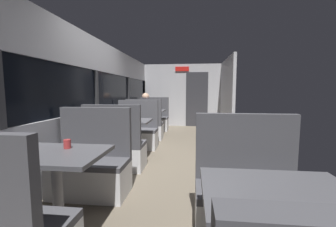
# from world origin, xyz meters

# --- Properties ---
(ground_plane) EXTENTS (3.30, 9.20, 0.02)m
(ground_plane) POSITION_xyz_m (0.00, 0.00, -0.01)
(ground_plane) COLOR #665B4C
(carriage_window_panel_left) EXTENTS (0.09, 8.48, 2.30)m
(carriage_window_panel_left) POSITION_xyz_m (-1.45, 0.00, 1.11)
(carriage_window_panel_left) COLOR #B2B2B7
(carriage_window_panel_left) RESTS_ON ground_plane
(carriage_end_bulkhead) EXTENTS (2.90, 0.11, 2.30)m
(carriage_end_bulkhead) POSITION_xyz_m (0.06, 4.19, 1.14)
(carriage_end_bulkhead) COLOR #B2B2B7
(carriage_end_bulkhead) RESTS_ON ground_plane
(carriage_aisle_panel_right) EXTENTS (0.08, 2.40, 2.30)m
(carriage_aisle_panel_right) POSITION_xyz_m (1.45, 3.00, 1.15)
(carriage_aisle_panel_right) COLOR #B2B2B7
(carriage_aisle_panel_right) RESTS_ON ground_plane
(dining_table_near_window) EXTENTS (0.90, 0.70, 0.74)m
(dining_table_near_window) POSITION_xyz_m (-0.89, -2.09, 0.64)
(dining_table_near_window) COLOR #9E9EA3
(dining_table_near_window) RESTS_ON ground_plane
(bench_near_window_facing_entry) EXTENTS (0.95, 0.50, 1.10)m
(bench_near_window_facing_entry) POSITION_xyz_m (-0.89, -1.39, 0.33)
(bench_near_window_facing_entry) COLOR silver
(bench_near_window_facing_entry) RESTS_ON ground_plane
(dining_table_mid_window) EXTENTS (0.90, 0.70, 0.74)m
(dining_table_mid_window) POSITION_xyz_m (-0.89, 0.21, 0.64)
(dining_table_mid_window) COLOR #9E9EA3
(dining_table_mid_window) RESTS_ON ground_plane
(bench_mid_window_facing_end) EXTENTS (0.95, 0.50, 1.10)m
(bench_mid_window_facing_end) POSITION_xyz_m (-0.89, -0.49, 0.33)
(bench_mid_window_facing_end) COLOR silver
(bench_mid_window_facing_end) RESTS_ON ground_plane
(bench_mid_window_facing_entry) EXTENTS (0.95, 0.50, 1.10)m
(bench_mid_window_facing_entry) POSITION_xyz_m (-0.89, 0.90, 0.33)
(bench_mid_window_facing_entry) COLOR silver
(bench_mid_window_facing_entry) RESTS_ON ground_plane
(dining_table_far_window) EXTENTS (0.90, 0.70, 0.74)m
(dining_table_far_window) POSITION_xyz_m (-0.89, 2.50, 0.64)
(dining_table_far_window) COLOR #9E9EA3
(dining_table_far_window) RESTS_ON ground_plane
(bench_far_window_facing_end) EXTENTS (0.95, 0.50, 1.10)m
(bench_far_window_facing_end) POSITION_xyz_m (-0.89, 1.80, 0.33)
(bench_far_window_facing_end) COLOR silver
(bench_far_window_facing_end) RESTS_ON ground_plane
(bench_far_window_facing_entry) EXTENTS (0.95, 0.50, 1.10)m
(bench_far_window_facing_entry) POSITION_xyz_m (-0.89, 3.20, 0.33)
(bench_far_window_facing_entry) COLOR silver
(bench_far_window_facing_entry) RESTS_ON ground_plane
(dining_table_front_aisle) EXTENTS (0.90, 0.70, 0.74)m
(dining_table_front_aisle) POSITION_xyz_m (0.89, -2.69, 0.64)
(dining_table_front_aisle) COLOR #9E9EA3
(dining_table_front_aisle) RESTS_ON ground_plane
(bench_front_aisle_facing_entry) EXTENTS (0.95, 0.50, 1.10)m
(bench_front_aisle_facing_entry) POSITION_xyz_m (0.89, -1.99, 0.33)
(bench_front_aisle_facing_entry) COLOR silver
(bench_front_aisle_facing_entry) RESTS_ON ground_plane
(seated_passenger) EXTENTS (0.47, 0.55, 1.26)m
(seated_passenger) POSITION_xyz_m (-0.89, 1.87, 0.54)
(seated_passenger) COLOR #26262D
(seated_passenger) RESTS_ON ground_plane
(coffee_cup_primary) EXTENTS (0.07, 0.07, 0.09)m
(coffee_cup_primary) POSITION_xyz_m (-0.87, -1.94, 0.79)
(coffee_cup_primary) COLOR #B23333
(coffee_cup_primary) RESTS_ON dining_table_near_window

